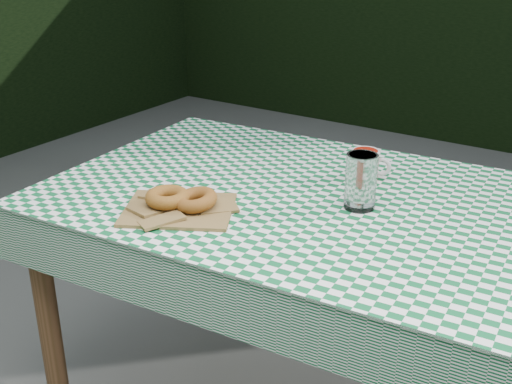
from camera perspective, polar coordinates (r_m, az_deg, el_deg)
table at (r=1.84m, az=3.87°, el=-11.17°), size 1.36×0.96×0.75m
tablecloth at (r=1.65m, az=4.21°, el=-0.28°), size 1.38×0.98×0.01m
paper_bag at (r=1.56m, az=-6.96°, el=-1.50°), size 0.33×0.31×0.01m
bagel_front at (r=1.57m, az=-7.96°, el=-0.46°), size 0.11×0.11×0.03m
bagel_back at (r=1.55m, az=-5.44°, el=-0.70°), size 0.15×0.15×0.03m
coffee_mug at (r=1.76m, az=9.75°, el=2.43°), size 0.18×0.18×0.08m
drinking_glass at (r=1.56m, az=9.39°, el=0.94°), size 0.10×0.10×0.14m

